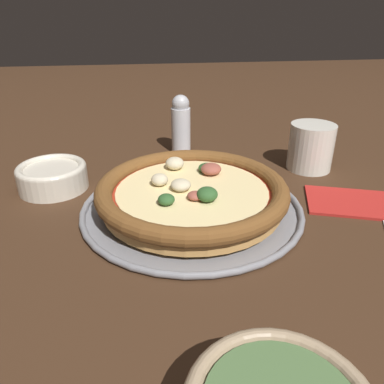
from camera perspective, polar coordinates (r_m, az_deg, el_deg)
The scene contains 7 objects.
ground_plane at distance 0.54m, azimuth 0.00°, elevation -2.75°, with size 3.00×3.00×0.00m, color #3D2616.
pizza_tray at distance 0.54m, azimuth 0.00°, elevation -2.35°, with size 0.32×0.32×0.01m.
pizza at distance 0.53m, azimuth -0.01°, elevation -0.04°, with size 0.27×0.27×0.04m.
bowl_near at distance 0.64m, azimuth -20.50°, elevation 2.34°, with size 0.11×0.11×0.04m.
drinking_cup at distance 0.70m, azimuth 17.67°, elevation 6.57°, with size 0.08×0.08×0.08m.
napkin at distance 0.61m, azimuth 23.35°, elevation -1.33°, with size 0.16×0.13×0.01m.
pepper_shaker at distance 0.74m, azimuth -1.71°, elevation 10.25°, with size 0.04×0.04×0.11m.
Camera 1 is at (0.07, 0.47, 0.27)m, focal length 35.00 mm.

